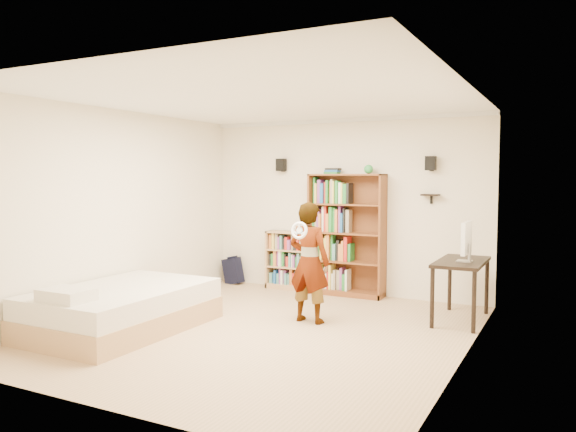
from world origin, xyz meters
name	(u,v)px	position (x,y,z in m)	size (l,w,h in m)	color
ground	(265,331)	(0.00, 0.00, 0.00)	(4.50, 5.00, 0.01)	tan
room_shell	(264,181)	(0.00, 0.00, 1.76)	(4.52, 5.02, 2.71)	beige
crown_molding	(264,101)	(0.00, 0.00, 2.67)	(4.50, 5.00, 0.06)	silver
speaker_left	(281,165)	(-1.05, 2.40, 2.00)	(0.14, 0.12, 0.20)	black
speaker_right	(431,163)	(1.35, 2.40, 2.00)	(0.14, 0.12, 0.20)	black
wall_shelf	(430,195)	(1.35, 2.41, 1.55)	(0.25, 0.16, 0.03)	black
tall_bookshelf	(346,235)	(0.11, 2.33, 0.93)	(1.17, 0.34, 1.85)	brown
low_bookshelf	(289,260)	(-0.89, 2.36, 0.46)	(0.74, 0.28, 0.93)	tan
computer_desk	(461,291)	(1.95, 1.55, 0.38)	(0.56, 1.12, 0.76)	black
imac	(465,242)	(2.00, 1.46, 1.01)	(0.10, 0.49, 0.49)	white
daybed	(122,303)	(-1.53, -0.71, 0.32)	(1.40, 2.15, 0.63)	silver
person	(309,262)	(0.28, 0.62, 0.75)	(0.55, 0.36, 1.50)	black
wii_wheel	(299,230)	(0.28, 0.34, 1.17)	(0.21, 0.21, 0.04)	white
navy_bag	(233,270)	(-1.94, 2.33, 0.23)	(0.33, 0.22, 0.45)	black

